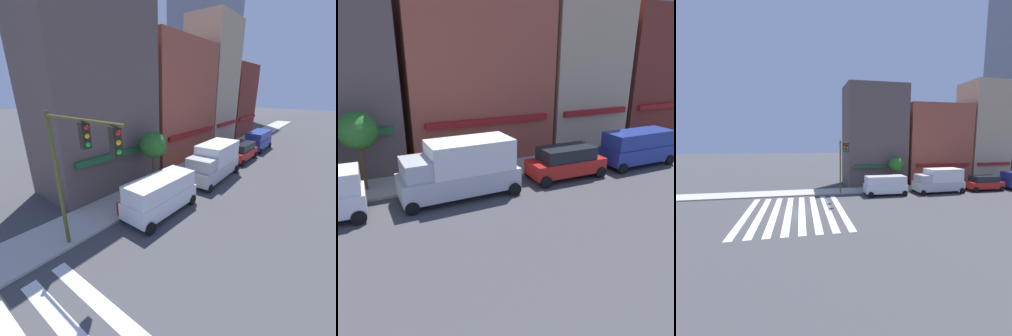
{
  "view_description": "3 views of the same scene",
  "coord_description": "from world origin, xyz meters",
  "views": [
    {
      "loc": [
        0.94,
        -3.21,
        7.37
      ],
      "look_at": [
        12.98,
        6.0,
        2.0
      ],
      "focal_mm": 24.0,
      "sensor_mm": 36.0,
      "label": 1
    },
    {
      "loc": [
        13.08,
        -10.79,
        7.23
      ],
      "look_at": [
        20.31,
        4.7,
        1.2
      ],
      "focal_mm": 35.0,
      "sensor_mm": 36.0,
      "label": 2
    },
    {
      "loc": [
        0.63,
        -20.45,
        6.55
      ],
      "look_at": [
        5.35,
        4.0,
        3.5
      ],
      "focal_mm": 24.0,
      "sensor_mm": 36.0,
      "label": 3
    }
  ],
  "objects": [
    {
      "name": "van_white",
      "position": [
        10.55,
        4.7,
        1.29
      ],
      "size": [
        5.05,
        2.22,
        2.34
      ],
      "rotation": [
        0.0,
        0.0,
        -0.02
      ],
      "color": "white",
      "rests_on": "ground_plane"
    },
    {
      "name": "fire_hydrant",
      "position": [
        8.57,
        6.4,
        0.61
      ],
      "size": [
        0.24,
        0.24,
        0.84
      ],
      "color": "red",
      "rests_on": "sidewalk_left"
    },
    {
      "name": "box_truck_silver",
      "position": [
        17.72,
        4.7,
        1.59
      ],
      "size": [
        6.25,
        2.42,
        3.04
      ],
      "rotation": [
        0.0,
        0.0,
        0.03
      ],
      "color": "#B7B7BC",
      "rests_on": "ground_plane"
    },
    {
      "name": "crosswalk_stripes",
      "position": [
        -0.0,
        0.0,
        0.0
      ],
      "size": [
        9.04,
        10.8,
        0.01
      ],
      "color": "silver",
      "rests_on": "ground_plane"
    },
    {
      "name": "traffic_signal",
      "position": [
        5.35,
        4.72,
        4.73
      ],
      "size": [
        0.32,
        4.76,
        6.55
      ],
      "color": "#474C1E",
      "rests_on": "ground_plane"
    },
    {
      "name": "ground_plane",
      "position": [
        0.0,
        0.0,
        0.0
      ],
      "size": [
        200.0,
        200.0,
        0.0
      ],
      "primitive_type": "plane",
      "color": "#424244"
    },
    {
      "name": "street_tree",
      "position": [
        13.12,
        7.5,
        3.4
      ],
      "size": [
        2.0,
        2.0,
        4.29
      ],
      "color": "brown",
      "rests_on": "sidewalk_left"
    },
    {
      "name": "pedestrian_grey_coat",
      "position": [
        22.15,
        7.89,
        1.07
      ],
      "size": [
        0.32,
        0.32,
        1.77
      ],
      "rotation": [
        0.0,
        0.0,
        3.43
      ],
      "color": "#23232D",
      "rests_on": "sidewalk_left"
    },
    {
      "name": "sidewalk_left",
      "position": [
        0.0,
        7.5,
        0.07
      ],
      "size": [
        120.0,
        3.0,
        0.15
      ],
      "color": "#B2ADA3",
      "rests_on": "ground_plane"
    },
    {
      "name": "storefront_row",
      "position": [
        23.68,
        11.5,
        6.67
      ],
      "size": [
        34.58,
        5.3,
        15.7
      ],
      "color": "brown",
      "rests_on": "ground_plane"
    },
    {
      "name": "suv_red",
      "position": [
        24.31,
        4.7,
        1.03
      ],
      "size": [
        4.73,
        2.12,
        1.94
      ],
      "rotation": [
        0.0,
        0.0,
        -0.02
      ],
      "color": "#B21E19",
      "rests_on": "ground_plane"
    }
  ]
}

